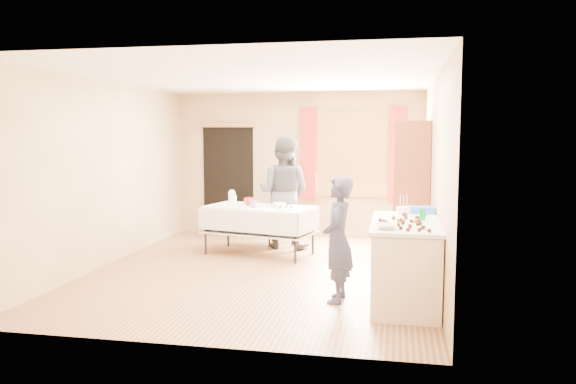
% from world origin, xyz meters
% --- Properties ---
extents(floor, '(4.50, 5.50, 0.02)m').
position_xyz_m(floor, '(0.00, 0.00, -0.01)').
color(floor, '#9E7047').
rests_on(floor, ground).
extents(ceiling, '(4.50, 5.50, 0.02)m').
position_xyz_m(ceiling, '(0.00, 0.00, 2.61)').
color(ceiling, white).
rests_on(ceiling, floor).
extents(wall_back, '(4.50, 0.02, 2.60)m').
position_xyz_m(wall_back, '(0.00, 2.76, 1.30)').
color(wall_back, tan).
rests_on(wall_back, floor).
extents(wall_front, '(4.50, 0.02, 2.60)m').
position_xyz_m(wall_front, '(0.00, -2.76, 1.30)').
color(wall_front, tan).
rests_on(wall_front, floor).
extents(wall_left, '(0.02, 5.50, 2.60)m').
position_xyz_m(wall_left, '(-2.26, 0.00, 1.30)').
color(wall_left, tan).
rests_on(wall_left, floor).
extents(wall_right, '(0.02, 5.50, 2.60)m').
position_xyz_m(wall_right, '(2.26, 0.00, 1.30)').
color(wall_right, tan).
rests_on(wall_right, floor).
extents(window_frame, '(1.32, 0.06, 1.52)m').
position_xyz_m(window_frame, '(1.00, 2.72, 1.50)').
color(window_frame, olive).
rests_on(window_frame, wall_back).
extents(window_pane, '(1.20, 0.02, 1.40)m').
position_xyz_m(window_pane, '(1.00, 2.71, 1.50)').
color(window_pane, white).
rests_on(window_pane, wall_back).
extents(curtain_left, '(0.28, 0.06, 1.65)m').
position_xyz_m(curtain_left, '(0.22, 2.67, 1.50)').
color(curtain_left, '#AA2D27').
rests_on(curtain_left, wall_back).
extents(curtain_right, '(0.28, 0.06, 1.65)m').
position_xyz_m(curtain_right, '(1.78, 2.67, 1.50)').
color(curtain_right, '#AA2D27').
rests_on(curtain_right, wall_back).
extents(doorway, '(0.95, 0.04, 2.00)m').
position_xyz_m(doorway, '(-1.30, 2.73, 1.00)').
color(doorway, black).
rests_on(doorway, floor).
extents(door_lintel, '(1.05, 0.06, 0.08)m').
position_xyz_m(door_lintel, '(-1.30, 2.70, 2.02)').
color(door_lintel, olive).
rests_on(door_lintel, wall_back).
extents(cabinet, '(0.50, 0.60, 2.04)m').
position_xyz_m(cabinet, '(1.99, 0.99, 1.02)').
color(cabinet, brown).
rests_on(cabinet, floor).
extents(counter, '(0.75, 1.58, 0.91)m').
position_xyz_m(counter, '(1.89, -1.09, 0.45)').
color(counter, beige).
rests_on(counter, floor).
extents(party_table, '(1.82, 1.21, 0.75)m').
position_xyz_m(party_table, '(-0.29, 1.02, 0.44)').
color(party_table, black).
rests_on(party_table, floor).
extents(chair, '(0.48, 0.48, 1.08)m').
position_xyz_m(chair, '(-0.10, 1.90, 0.32)').
color(chair, black).
rests_on(chair, floor).
extents(girl, '(0.52, 0.36, 1.40)m').
position_xyz_m(girl, '(1.15, -1.17, 0.70)').
color(girl, '#252743').
rests_on(girl, floor).
extents(woman, '(1.13, 1.01, 1.81)m').
position_xyz_m(woman, '(-0.02, 1.63, 0.91)').
color(woman, black).
rests_on(woman, floor).
extents(soda_can, '(0.08, 0.08, 0.12)m').
position_xyz_m(soda_can, '(2.07, -0.96, 0.97)').
color(soda_can, '#029B2E').
rests_on(soda_can, counter).
extents(mixing_bowl, '(0.24, 0.24, 0.05)m').
position_xyz_m(mixing_bowl, '(1.68, -1.62, 0.94)').
color(mixing_bowl, white).
rests_on(mixing_bowl, counter).
extents(foam_block, '(0.17, 0.13, 0.08)m').
position_xyz_m(foam_block, '(1.87, -0.47, 0.95)').
color(foam_block, white).
rests_on(foam_block, counter).
extents(blue_basket, '(0.31, 0.21, 0.08)m').
position_xyz_m(blue_basket, '(2.09, -0.40, 0.95)').
color(blue_basket, blue).
rests_on(blue_basket, counter).
extents(pitcher, '(0.11, 0.11, 0.22)m').
position_xyz_m(pitcher, '(-0.73, 1.05, 0.86)').
color(pitcher, silver).
rests_on(pitcher, party_table).
extents(cup_red, '(0.27, 0.27, 0.12)m').
position_xyz_m(cup_red, '(-0.48, 1.14, 0.81)').
color(cup_red, red).
rests_on(cup_red, party_table).
extents(cup_rainbow, '(0.15, 0.15, 0.12)m').
position_xyz_m(cup_rainbow, '(-0.34, 0.86, 0.81)').
color(cup_rainbow, red).
rests_on(cup_rainbow, party_table).
extents(small_bowl, '(0.35, 0.35, 0.06)m').
position_xyz_m(small_bowl, '(0.03, 1.04, 0.78)').
color(small_bowl, white).
rests_on(small_bowl, party_table).
extents(pastry_tray, '(0.34, 0.31, 0.02)m').
position_xyz_m(pastry_tray, '(0.18, 0.79, 0.76)').
color(pastry_tray, white).
rests_on(pastry_tray, party_table).
extents(bottle, '(0.13, 0.13, 0.19)m').
position_xyz_m(bottle, '(-0.80, 1.32, 0.85)').
color(bottle, white).
rests_on(bottle, party_table).
extents(cake_balls, '(0.54, 1.17, 0.04)m').
position_xyz_m(cake_balls, '(1.90, -1.21, 0.93)').
color(cake_balls, '#3F2314').
rests_on(cake_balls, counter).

